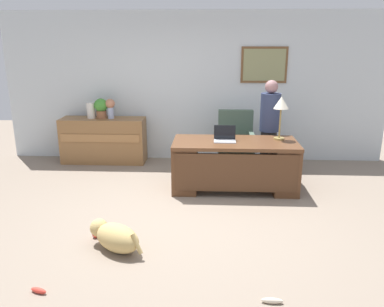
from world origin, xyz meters
The scene contains 15 objects.
ground_plane centered at (0.00, 0.00, 0.00)m, with size 12.00×12.00×0.00m, color gray.
back_wall centered at (0.01, 2.60, 1.35)m, with size 7.00×0.16×2.70m.
desk centered at (0.68, 0.97, 0.41)m, with size 1.84×0.83×0.74m.
credenza centered at (-1.66, 2.25, 0.41)m, with size 1.52×0.50×0.82m.
armchair centered at (0.74, 1.91, 0.47)m, with size 0.60×0.59×1.03m.
person_standing centered at (1.27, 1.67, 0.81)m, with size 0.32×0.32×1.58m.
dog_lying centered at (-0.70, -0.87, 0.16)m, with size 0.65×0.55×0.30m.
laptop centered at (0.52, 1.01, 0.80)m, with size 0.32×0.22×0.22m.
desk_lamp centered at (1.34, 1.16, 1.26)m, with size 0.22×0.22×0.65m.
vase_with_flowers centered at (-1.50, 2.25, 1.04)m, with size 0.17×0.17×0.36m.
vase_empty centered at (-1.86, 2.25, 0.96)m, with size 0.15×0.15×0.28m, color silver.
potted_plant centered at (-1.67, 2.25, 1.02)m, with size 0.24×0.24×0.36m.
dog_toy_ball centered at (-0.99, -0.62, 0.04)m, with size 0.08×0.08×0.08m, color #E53F33.
dog_toy_bone centered at (0.86, -1.68, 0.03)m, with size 0.19×0.05×0.05m, color beige.
dog_toy_plush centered at (-1.20, -1.64, 0.03)m, with size 0.16×0.05×0.05m, color #E53F33.
Camera 1 is at (0.31, -4.49, 2.15)m, focal length 35.73 mm.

